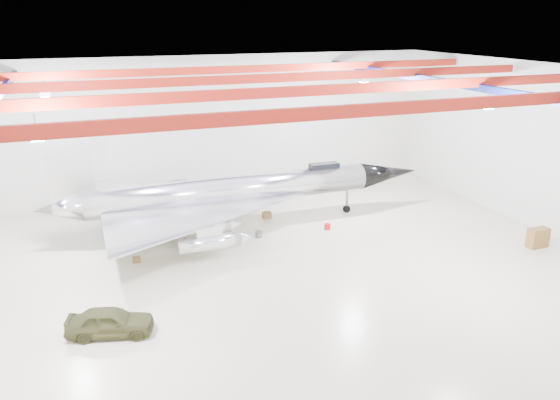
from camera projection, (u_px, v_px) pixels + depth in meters
name	position (u px, v px, depth m)	size (l,w,h in m)	color
floor	(254.00, 269.00, 31.26)	(40.00, 40.00, 0.00)	beige
wall_back	(193.00, 128.00, 42.78)	(40.00, 40.00, 0.00)	silver
wall_right	(538.00, 147.00, 36.29)	(30.00, 30.00, 0.00)	silver
ceiling	(251.00, 74.00, 27.75)	(40.00, 40.00, 0.00)	#0A0F38
ceiling_structure	(251.00, 87.00, 27.97)	(39.50, 29.50, 1.08)	maroon
jet_aircraft	(232.00, 194.00, 36.79)	(26.86, 15.54, 7.33)	silver
jeep	(110.00, 322.00, 24.64)	(1.56, 3.87, 1.32)	#3D3E1F
desk	(538.00, 238.00, 34.13)	(1.35, 0.67, 1.23)	brown
crate_ply	(136.00, 260.00, 32.14)	(0.45, 0.36, 0.31)	olive
toolbox_red	(153.00, 234.00, 35.94)	(0.46, 0.37, 0.32)	#A61012
engine_drum	(259.00, 234.00, 35.79)	(0.45, 0.45, 0.41)	#59595B
parts_bin	(267.00, 215.00, 39.23)	(0.62, 0.50, 0.44)	olive
crate_small	(155.00, 237.00, 35.58)	(0.35, 0.28, 0.25)	#59595B
tool_chest	(327.00, 226.00, 37.14)	(0.43, 0.43, 0.38)	#A61012
oil_barrel	(194.00, 244.00, 34.18)	(0.60, 0.48, 0.42)	olive
spares_box	(245.00, 209.00, 40.70)	(0.36, 0.36, 0.33)	#59595B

